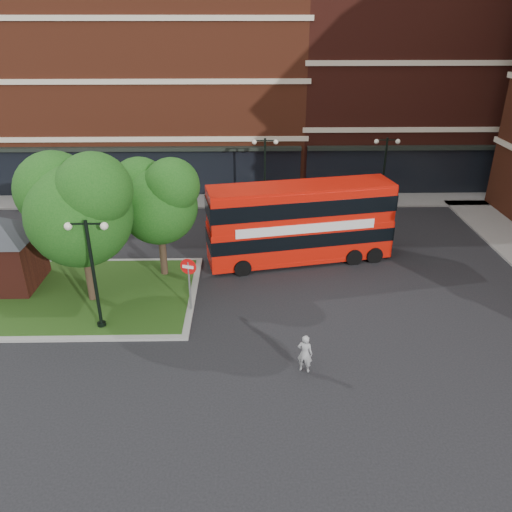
{
  "coord_description": "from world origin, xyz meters",
  "views": [
    {
      "loc": [
        0.78,
        -17.93,
        12.13
      ],
      "look_at": [
        1.19,
        3.1,
        2.0
      ],
      "focal_mm": 35.0,
      "sensor_mm": 36.0,
      "label": 1
    }
  ],
  "objects_px": {
    "car_white": "(329,202)",
    "car_silver": "(244,194)",
    "bus": "(300,218)",
    "woman": "(305,353)"
  },
  "relations": [
    {
      "from": "car_white",
      "to": "car_silver",
      "type": "bearing_deg",
      "value": 77.81
    },
    {
      "from": "woman",
      "to": "bus",
      "type": "bearing_deg",
      "value": -73.92
    },
    {
      "from": "woman",
      "to": "car_silver",
      "type": "xyz_separation_m",
      "value": [
        -2.29,
        18.8,
        -0.09
      ]
    },
    {
      "from": "bus",
      "to": "woman",
      "type": "bearing_deg",
      "value": -105.34
    },
    {
      "from": "bus",
      "to": "car_silver",
      "type": "bearing_deg",
      "value": 96.88
    },
    {
      "from": "bus",
      "to": "car_white",
      "type": "bearing_deg",
      "value": 59.07
    },
    {
      "from": "woman",
      "to": "car_silver",
      "type": "height_order",
      "value": "woman"
    },
    {
      "from": "car_silver",
      "to": "car_white",
      "type": "bearing_deg",
      "value": -111.3
    },
    {
      "from": "woman",
      "to": "car_white",
      "type": "xyz_separation_m",
      "value": [
        3.53,
        17.3,
        -0.16
      ]
    },
    {
      "from": "bus",
      "to": "car_silver",
      "type": "distance_m",
      "value": 9.92
    }
  ]
}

